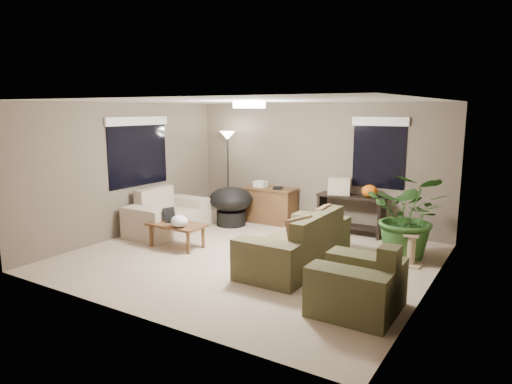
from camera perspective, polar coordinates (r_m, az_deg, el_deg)
The scene contains 20 objects.
room_shell at distance 7.19m, azimuth -0.84°, elevation 1.32°, with size 5.50×5.50×5.50m.
main_sofa at distance 7.08m, azimuth 5.36°, elevation -6.82°, with size 0.95×2.20×0.85m.
throw_pillows at distance 6.88m, azimuth 7.32°, elevation -4.29°, with size 0.35×1.38×0.47m.
loveseat at distance 9.06m, azimuth -11.12°, elevation -3.13°, with size 0.90×1.60×0.85m.
armchair at distance 5.66m, azimuth 12.67°, elevation -11.49°, with size 0.95×1.00×0.85m.
coffee_table at distance 8.05m, azimuth -9.89°, elevation -4.35°, with size 1.00×0.55×0.42m.
laptop at distance 8.20m, azimuth -10.34°, elevation -3.21°, with size 0.42×0.33×0.24m.
plastic_bag at distance 7.77m, azimuth -9.56°, elevation -3.61°, with size 0.30×0.27×0.21m, color white.
desk at distance 9.62m, azimuth 1.83°, elevation -1.66°, with size 1.10×0.50×0.75m.
desk_papers at distance 9.61m, azimuth 1.01°, elevation 0.90°, with size 0.70×0.29×0.12m.
console_table at distance 8.95m, azimuth 11.76°, elevation -2.40°, with size 1.30×0.40×0.75m.
pumpkin at distance 8.76m, azimuth 14.02°, elevation 0.11°, with size 0.29×0.29×0.24m, color orange.
cardboard_box at distance 8.95m, azimuth 10.37°, elevation 0.70°, with size 0.41×0.31×0.31m, color beige.
papasan_chair at distance 9.41m, azimuth -3.15°, elevation -1.40°, with size 1.16×1.16×0.80m.
floor_lamp at distance 9.79m, azimuth -3.57°, elevation 5.76°, with size 0.32×0.32×1.91m.
ceiling_fixture at distance 7.11m, azimuth -0.86°, elevation 10.84°, with size 0.50×0.50×0.10m, color white.
houseplant at distance 7.70m, azimuth 18.61°, elevation -3.96°, with size 1.26×1.40×1.10m, color #2D5923.
cat_scratching_post at distance 7.45m, azimuth 18.82°, elevation -7.11°, with size 0.32×0.32×0.50m.
window_left at distance 9.10m, azimuth -14.52°, elevation 6.28°, with size 0.05×1.56×1.33m.
window_back at distance 8.85m, azimuth 15.16°, elevation 6.16°, with size 1.06×0.05×1.33m.
Camera 1 is at (3.82, -5.99, 2.38)m, focal length 32.00 mm.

